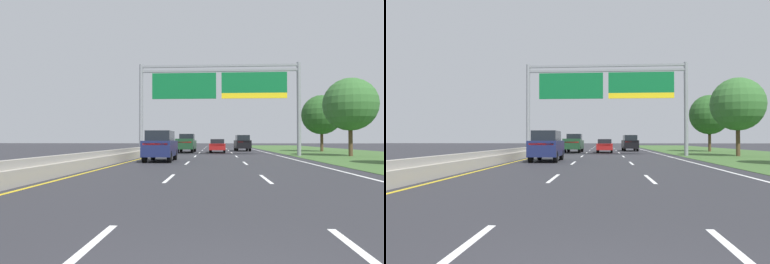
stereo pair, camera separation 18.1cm
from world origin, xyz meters
TOP-DOWN VIEW (x-y plane):
  - ground_plane at (0.00, 35.00)m, footprint 220.00×220.00m
  - lane_striping at (0.00, 34.54)m, footprint 11.96×106.00m
  - grass_verge_right at (13.95, 35.00)m, footprint 14.00×110.00m
  - median_barrier_concrete at (-6.60, 35.00)m, footprint 0.60×110.00m
  - overhead_sign_gantry at (0.30, 29.58)m, footprint 15.06×0.42m
  - pickup_truck_darkgreen at (-3.46, 38.60)m, footprint 2.12×5.44m
  - car_navy_left_lane_suv at (-3.85, 21.17)m, footprint 1.90×4.70m
  - car_red_centre_lane_sedan at (0.23, 38.18)m, footprint 1.88×4.43m
  - car_black_right_lane_suv at (3.59, 44.04)m, footprint 2.02×4.75m
  - roadside_tree_mid at (12.20, 29.52)m, footprint 4.80×4.80m
  - roadside_tree_far at (13.43, 42.15)m, footprint 4.98×4.98m

SIDE VIEW (x-z plane):
  - ground_plane at x=0.00m, z-range 0.00..0.00m
  - lane_striping at x=0.00m, z-range 0.00..0.01m
  - grass_verge_right at x=13.95m, z-range 0.00..0.02m
  - median_barrier_concrete at x=-6.60m, z-range -0.07..0.78m
  - car_red_centre_lane_sedan at x=0.23m, z-range 0.03..1.60m
  - pickup_truck_darkgreen at x=-3.46m, z-range -0.03..2.17m
  - car_navy_left_lane_suv at x=-3.85m, z-range 0.04..2.15m
  - car_black_right_lane_suv at x=3.59m, z-range 0.04..2.15m
  - roadside_tree_far at x=13.43m, z-range 1.08..8.24m
  - roadside_tree_mid at x=12.20m, z-range 1.15..8.27m
  - overhead_sign_gantry at x=0.30m, z-range 1.85..10.49m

